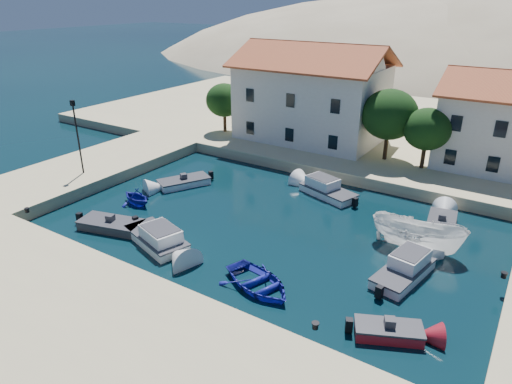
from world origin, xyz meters
TOP-DOWN VIEW (x-y plane):
  - ground at (0.00, 0.00)m, footprint 400.00×400.00m
  - quay_south at (0.00, -6.00)m, footprint 52.00×12.00m
  - quay_west at (-19.00, 10.00)m, footprint 8.00×20.00m
  - quay_north at (2.00, 38.00)m, footprint 80.00×36.00m
  - building_left at (-6.00, 28.00)m, footprint 14.70×9.45m
  - building_mid at (12.00, 29.00)m, footprint 10.50×8.40m
  - trees at (4.51, 25.46)m, footprint 37.30×5.30m
  - lamppost at (-17.50, 8.00)m, footprint 0.35×0.25m
  - bollards at (2.80, 3.87)m, footprint 29.36×9.56m
  - motorboat_grey_sw at (-9.03, 3.59)m, footprint 4.79×3.03m
  - cabin_cruiser_south at (-4.94, 3.80)m, footprint 5.52×3.61m
  - rowboat_south at (3.34, 3.27)m, footprint 5.48×4.67m
  - motorboat_red_se at (10.68, 3.29)m, footprint 3.47×2.62m
  - cabin_cruiser_east at (9.81, 8.59)m, footprint 2.71×4.95m
  - boat_east at (9.55, 12.28)m, footprint 5.95×2.35m
  - motorboat_white_ne at (10.23, 16.21)m, footprint 2.36×4.16m
  - rowboat_west at (-10.61, 7.48)m, footprint 3.21×2.88m
  - motorboat_white_west at (-10.03, 12.35)m, footprint 3.70×4.69m
  - cabin_cruiser_north at (1.26, 16.98)m, footprint 5.19×3.46m

SIDE VIEW (x-z plane):
  - ground at x=0.00m, z-range 0.00..0.00m
  - rowboat_south at x=3.34m, z-range -0.48..0.48m
  - boat_east at x=9.55m, z-range -1.14..1.14m
  - rowboat_west at x=-10.61m, z-range -0.76..0.76m
  - motorboat_grey_sw at x=-9.03m, z-range -0.33..0.92m
  - motorboat_white_west at x=-10.03m, z-range -0.33..0.92m
  - motorboat_white_ne at x=10.23m, z-range -0.33..0.92m
  - motorboat_red_se at x=10.68m, z-range -0.33..0.92m
  - cabin_cruiser_east at x=9.81m, z-range -0.32..1.28m
  - cabin_cruiser_south at x=-4.94m, z-range -0.32..1.28m
  - cabin_cruiser_north at x=1.26m, z-range -0.32..1.28m
  - quay_south at x=0.00m, z-range 0.00..1.00m
  - quay_west at x=-19.00m, z-range 0.00..1.00m
  - quay_north at x=2.00m, z-range 0.00..1.00m
  - bollards at x=2.80m, z-range 1.00..1.30m
  - lamppost at x=-17.50m, z-range 1.64..7.87m
  - trees at x=4.51m, z-range 1.61..8.06m
  - building_mid at x=12.00m, z-range 1.07..9.37m
  - building_left at x=-6.00m, z-range 1.09..10.79m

